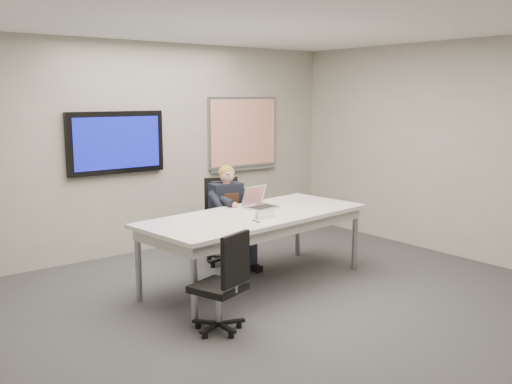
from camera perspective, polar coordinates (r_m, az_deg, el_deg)
floor at (r=5.71m, az=4.32°, el=-11.97°), size 6.00×6.00×0.02m
ceiling at (r=5.35m, az=4.72°, el=17.12°), size 6.00×6.00×0.02m
wall_back at (r=7.82m, az=-10.58°, el=4.36°), size 6.00×0.02×2.80m
wall_right at (r=7.70m, az=21.22°, el=3.78°), size 0.02×6.00×2.80m
conference_table at (r=6.31m, az=-0.06°, el=-2.99°), size 2.74×1.38×0.81m
tv_display at (r=7.54m, az=-13.79°, el=4.81°), size 1.30×0.09×0.80m
whiteboard at (r=8.61m, az=-1.30°, el=5.87°), size 1.25×0.08×1.10m
office_chair_far at (r=7.24m, az=-3.20°, el=-4.49°), size 0.67×0.67×1.07m
office_chair_near at (r=5.18m, az=-3.44°, el=-10.82°), size 0.56×0.56×0.93m
seated_person at (r=7.00m, az=-2.22°, el=-3.52°), size 0.41×0.70×1.25m
laptop at (r=6.62m, az=0.29°, el=-1.02°), size 0.39×0.38×0.25m
name_tent at (r=6.05m, az=0.90°, el=-2.22°), size 0.23×0.07×0.09m
pen at (r=5.89m, az=-0.00°, el=-2.92°), size 0.03×0.15×0.01m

